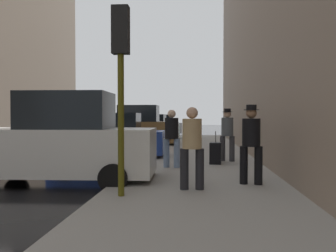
{
  "coord_description": "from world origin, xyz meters",
  "views": [
    {
      "loc": [
        5.95,
        -10.0,
        1.68
      ],
      "look_at": [
        4.66,
        6.45,
        1.23
      ],
      "focal_mm": 40.0,
      "sensor_mm": 36.0,
      "label": 1
    }
  ],
  "objects_px": {
    "fire_hydrant": "(165,141)",
    "rolling_suitcase": "(215,153)",
    "pedestrian_in_tan_coat": "(192,144)",
    "parked_white_van": "(61,142)",
    "parked_dark_green_sedan": "(149,128)",
    "parked_blue_sedan": "(110,138)",
    "parked_silver_sedan": "(157,126)",
    "parked_bronze_suv": "(136,128)",
    "pedestrian_with_beanie": "(227,132)",
    "pedestrian_in_jeans": "(172,135)",
    "traffic_light": "(121,59)",
    "pedestrian_with_fedora": "(251,140)"
  },
  "relations": [
    {
      "from": "parked_bronze_suv",
      "to": "pedestrian_with_beanie",
      "type": "bearing_deg",
      "value": -59.3
    },
    {
      "from": "parked_dark_green_sedan",
      "to": "pedestrian_with_fedora",
      "type": "bearing_deg",
      "value": -75.15
    },
    {
      "from": "pedestrian_in_jeans",
      "to": "pedestrian_with_fedora",
      "type": "relative_size",
      "value": 0.96
    },
    {
      "from": "traffic_light",
      "to": "pedestrian_in_tan_coat",
      "type": "xyz_separation_m",
      "value": [
        1.34,
        0.72,
        -1.65
      ]
    },
    {
      "from": "pedestrian_with_beanie",
      "to": "pedestrian_in_jeans",
      "type": "bearing_deg",
      "value": -136.17
    },
    {
      "from": "parked_dark_green_sedan",
      "to": "fire_hydrant",
      "type": "xyz_separation_m",
      "value": [
        1.8,
        -8.21,
        -0.35
      ]
    },
    {
      "from": "pedestrian_in_tan_coat",
      "to": "rolling_suitcase",
      "type": "relative_size",
      "value": 1.64
    },
    {
      "from": "parked_silver_sedan",
      "to": "rolling_suitcase",
      "type": "relative_size",
      "value": 4.09
    },
    {
      "from": "pedestrian_with_beanie",
      "to": "parked_dark_green_sedan",
      "type": "bearing_deg",
      "value": 108.78
    },
    {
      "from": "parked_silver_sedan",
      "to": "rolling_suitcase",
      "type": "bearing_deg",
      "value": -78.22
    },
    {
      "from": "parked_blue_sedan",
      "to": "parked_silver_sedan",
      "type": "distance_m",
      "value": 16.75
    },
    {
      "from": "parked_silver_sedan",
      "to": "pedestrian_with_beanie",
      "type": "xyz_separation_m",
      "value": [
        4.31,
        -17.94,
        0.29
      ]
    },
    {
      "from": "pedestrian_with_beanie",
      "to": "fire_hydrant",
      "type": "bearing_deg",
      "value": 119.27
    },
    {
      "from": "parked_white_van",
      "to": "rolling_suitcase",
      "type": "distance_m",
      "value": 5.05
    },
    {
      "from": "pedestrian_in_jeans",
      "to": "rolling_suitcase",
      "type": "relative_size",
      "value": 1.64
    },
    {
      "from": "parked_dark_green_sedan",
      "to": "parked_silver_sedan",
      "type": "xyz_separation_m",
      "value": [
        0.0,
        5.25,
        0.0
      ]
    },
    {
      "from": "pedestrian_with_fedora",
      "to": "pedestrian_with_beanie",
      "type": "bearing_deg",
      "value": 92.49
    },
    {
      "from": "parked_blue_sedan",
      "to": "traffic_light",
      "type": "relative_size",
      "value": 1.18
    },
    {
      "from": "parked_silver_sedan",
      "to": "fire_hydrant",
      "type": "xyz_separation_m",
      "value": [
        1.8,
        -13.46,
        -0.35
      ]
    },
    {
      "from": "parked_white_van",
      "to": "pedestrian_in_tan_coat",
      "type": "relative_size",
      "value": 2.72
    },
    {
      "from": "pedestrian_in_jeans",
      "to": "traffic_light",
      "type": "bearing_deg",
      "value": -99.82
    },
    {
      "from": "parked_white_van",
      "to": "pedestrian_with_fedora",
      "type": "bearing_deg",
      "value": -5.27
    },
    {
      "from": "parked_dark_green_sedan",
      "to": "pedestrian_in_jeans",
      "type": "xyz_separation_m",
      "value": [
        2.55,
        -14.39,
        0.26
      ]
    },
    {
      "from": "fire_hydrant",
      "to": "parked_bronze_suv",
      "type": "bearing_deg",
      "value": 122.91
    },
    {
      "from": "parked_dark_green_sedan",
      "to": "pedestrian_in_tan_coat",
      "type": "xyz_separation_m",
      "value": [
        3.2,
        -17.67,
        0.26
      ]
    },
    {
      "from": "parked_blue_sedan",
      "to": "traffic_light",
      "type": "xyz_separation_m",
      "value": [
        1.85,
        -6.89,
        1.91
      ]
    },
    {
      "from": "parked_dark_green_sedan",
      "to": "pedestrian_with_fedora",
      "type": "height_order",
      "value": "pedestrian_with_fedora"
    },
    {
      "from": "pedestrian_in_jeans",
      "to": "pedestrian_in_tan_coat",
      "type": "height_order",
      "value": "same"
    },
    {
      "from": "parked_blue_sedan",
      "to": "fire_hydrant",
      "type": "xyz_separation_m",
      "value": [
        1.8,
        3.29,
        -0.35
      ]
    },
    {
      "from": "parked_bronze_suv",
      "to": "pedestrian_with_beanie",
      "type": "height_order",
      "value": "parked_bronze_suv"
    },
    {
      "from": "parked_bronze_suv",
      "to": "pedestrian_in_tan_coat",
      "type": "height_order",
      "value": "parked_bronze_suv"
    },
    {
      "from": "fire_hydrant",
      "to": "rolling_suitcase",
      "type": "bearing_deg",
      "value": -68.08
    },
    {
      "from": "fire_hydrant",
      "to": "parked_silver_sedan",
      "type": "bearing_deg",
      "value": 97.63
    },
    {
      "from": "parked_dark_green_sedan",
      "to": "pedestrian_with_fedora",
      "type": "distance_m",
      "value": 17.56
    },
    {
      "from": "parked_white_van",
      "to": "parked_dark_green_sedan",
      "type": "height_order",
      "value": "parked_white_van"
    },
    {
      "from": "fire_hydrant",
      "to": "pedestrian_in_tan_coat",
      "type": "relative_size",
      "value": 0.41
    },
    {
      "from": "parked_dark_green_sedan",
      "to": "parked_blue_sedan",
      "type": "bearing_deg",
      "value": -90.0
    },
    {
      "from": "parked_dark_green_sedan",
      "to": "fire_hydrant",
      "type": "distance_m",
      "value": 8.41
    },
    {
      "from": "parked_dark_green_sedan",
      "to": "traffic_light",
      "type": "bearing_deg",
      "value": -84.24
    },
    {
      "from": "pedestrian_with_beanie",
      "to": "rolling_suitcase",
      "type": "xyz_separation_m",
      "value": [
        -0.43,
        -0.7,
        -0.65
      ]
    },
    {
      "from": "pedestrian_in_tan_coat",
      "to": "parked_silver_sedan",
      "type": "bearing_deg",
      "value": 97.94
    },
    {
      "from": "parked_bronze_suv",
      "to": "parked_blue_sedan",
      "type": "bearing_deg",
      "value": -90.0
    },
    {
      "from": "parked_bronze_suv",
      "to": "pedestrian_with_beanie",
      "type": "distance_m",
      "value": 8.45
    },
    {
      "from": "pedestrian_in_tan_coat",
      "to": "fire_hydrant",
      "type": "bearing_deg",
      "value": 98.37
    },
    {
      "from": "traffic_light",
      "to": "pedestrian_with_fedora",
      "type": "distance_m",
      "value": 3.41
    },
    {
      "from": "parked_bronze_suv",
      "to": "rolling_suitcase",
      "type": "height_order",
      "value": "parked_bronze_suv"
    },
    {
      "from": "parked_bronze_suv",
      "to": "pedestrian_in_tan_coat",
      "type": "xyz_separation_m",
      "value": [
        3.2,
        -12.25,
        0.07
      ]
    },
    {
      "from": "parked_blue_sedan",
      "to": "pedestrian_in_tan_coat",
      "type": "relative_size",
      "value": 2.49
    },
    {
      "from": "parked_blue_sedan",
      "to": "pedestrian_with_fedora",
      "type": "height_order",
      "value": "pedestrian_with_fedora"
    },
    {
      "from": "parked_blue_sedan",
      "to": "traffic_light",
      "type": "bearing_deg",
      "value": -74.95
    }
  ]
}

